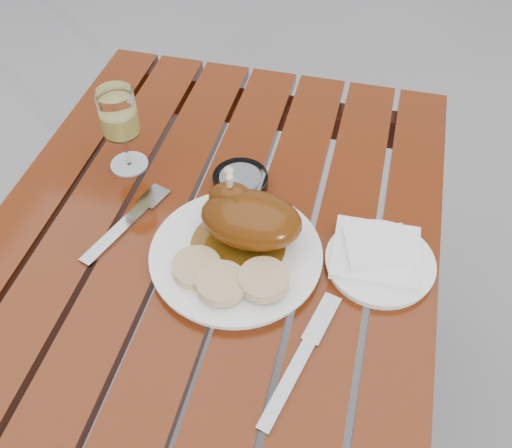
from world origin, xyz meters
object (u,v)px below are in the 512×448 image
(dinner_plate, at_px, (236,255))
(ashtray, at_px, (240,181))
(wine_glass, at_px, (122,131))
(side_plate, at_px, (380,263))
(table, at_px, (210,370))

(dinner_plate, relative_size, ashtray, 2.79)
(wine_glass, relative_size, ashtray, 1.65)
(dinner_plate, distance_m, ashtray, 0.18)
(dinner_plate, bearing_deg, wine_glass, 146.62)
(dinner_plate, xyz_separation_m, wine_glass, (-0.27, 0.18, 0.08))
(wine_glass, xyz_separation_m, side_plate, (0.51, -0.13, -0.08))
(wine_glass, relative_size, side_plate, 0.94)
(dinner_plate, relative_size, side_plate, 1.59)
(wine_glass, bearing_deg, dinner_plate, -33.38)
(ashtray, bearing_deg, table, -96.05)
(ashtray, bearing_deg, side_plate, -24.78)
(table, relative_size, wine_glass, 6.90)
(ashtray, bearing_deg, dinner_plate, -77.33)
(table, distance_m, dinner_plate, 0.39)
(wine_glass, bearing_deg, table, -45.09)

